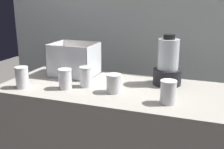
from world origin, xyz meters
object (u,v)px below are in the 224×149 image
object	(u,v)px
juice_cup_pomegranate_left	(65,80)
juice_cup_mango_far_right	(168,93)
blender_pitcher	(168,65)
carrot_display_bin	(74,65)
juice_cup_mango_middle	(86,78)
juice_cup_orange_far_left	(22,78)
juice_cup_orange_right	(114,84)

from	to	relation	value
juice_cup_pomegranate_left	juice_cup_mango_far_right	size ratio (longest dim) A/B	0.98
blender_pitcher	juice_cup_pomegranate_left	xyz separation A→B (m)	(-0.57, -0.30, -0.07)
carrot_display_bin	juice_cup_mango_middle	distance (m)	0.29
juice_cup_orange_far_left	juice_cup_mango_middle	bearing A→B (deg)	22.67
juice_cup_orange_far_left	blender_pitcher	bearing A→B (deg)	24.11
blender_pitcher	juice_cup_pomegranate_left	bearing A→B (deg)	-152.41
juice_cup_mango_middle	juice_cup_mango_far_right	world-z (taller)	juice_cup_mango_middle
juice_cup_pomegranate_left	juice_cup_orange_right	bearing A→B (deg)	6.77
juice_cup_orange_right	juice_cup_mango_far_right	size ratio (longest dim) A/B	0.88
carrot_display_bin	blender_pitcher	world-z (taller)	blender_pitcher
juice_cup_orange_far_left	juice_cup_orange_right	xyz separation A→B (m)	(0.56, 0.11, -0.01)
juice_cup_pomegranate_left	juice_cup_mango_far_right	bearing A→B (deg)	-2.81
juice_cup_orange_far_left	juice_cup_orange_right	bearing A→B (deg)	10.98
juice_cup_pomegranate_left	blender_pitcher	bearing A→B (deg)	27.59
blender_pitcher	juice_cup_mango_far_right	world-z (taller)	blender_pitcher
juice_cup_mango_far_right	blender_pitcher	bearing A→B (deg)	99.53
carrot_display_bin	juice_cup_orange_far_left	bearing A→B (deg)	-114.52
carrot_display_bin	blender_pitcher	size ratio (longest dim) A/B	0.97
juice_cup_pomegranate_left	juice_cup_mango_far_right	distance (m)	0.63
juice_cup_orange_right	blender_pitcher	bearing A→B (deg)	44.33
juice_cup_orange_far_left	juice_cup_pomegranate_left	xyz separation A→B (m)	(0.26, 0.07, -0.01)
blender_pitcher	juice_cup_mango_far_right	xyz separation A→B (m)	(0.06, -0.33, -0.07)
juice_cup_orange_right	juice_cup_orange_far_left	bearing A→B (deg)	-169.02
juice_cup_orange_right	carrot_display_bin	bearing A→B (deg)	146.90
juice_cup_orange_far_left	juice_cup_mango_far_right	size ratio (longest dim) A/B	1.05
carrot_display_bin	juice_cup_orange_right	bearing A→B (deg)	-33.10
carrot_display_bin	juice_cup_pomegranate_left	world-z (taller)	carrot_display_bin
blender_pitcher	juice_cup_mango_far_right	bearing A→B (deg)	-80.47
juice_cup_orange_right	juice_cup_mango_far_right	distance (m)	0.33
carrot_display_bin	juice_cup_mango_middle	bearing A→B (deg)	-47.92
juice_cup_pomegranate_left	juice_cup_orange_far_left	bearing A→B (deg)	-164.24
juice_cup_mango_middle	juice_cup_pomegranate_left	bearing A→B (deg)	-142.79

